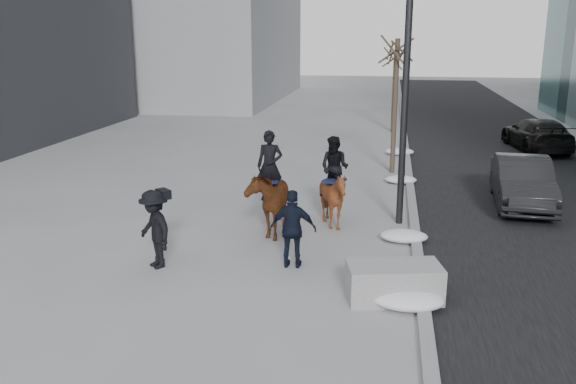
% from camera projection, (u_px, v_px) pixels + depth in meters
% --- Properties ---
extents(ground, '(120.00, 120.00, 0.00)m').
position_uv_depth(ground, '(279.00, 273.00, 13.19)').
color(ground, gray).
rests_on(ground, ground).
extents(road, '(8.00, 90.00, 0.01)m').
position_uv_depth(road, '(523.00, 178.00, 21.60)').
color(road, black).
rests_on(road, ground).
extents(curb, '(0.25, 90.00, 0.12)m').
position_uv_depth(curb, '(409.00, 173.00, 22.23)').
color(curb, gray).
rests_on(curb, ground).
extents(planter, '(1.95, 1.26, 0.72)m').
position_uv_depth(planter, '(394.00, 282.00, 11.80)').
color(planter, '#99999B').
rests_on(planter, ground).
extents(car_near, '(1.83, 4.47, 1.44)m').
position_uv_depth(car_near, '(523.00, 182.00, 18.11)').
color(car_near, black).
rests_on(car_near, ground).
extents(car_far, '(2.55, 5.00, 1.39)m').
position_uv_depth(car_far, '(537.00, 134.00, 26.63)').
color(car_far, black).
rests_on(car_far, ground).
extents(tree_near, '(1.20, 1.20, 5.35)m').
position_uv_depth(tree_near, '(395.00, 100.00, 21.85)').
color(tree_near, '#342B1E').
rests_on(tree_near, ground).
extents(tree_far, '(1.20, 1.20, 4.56)m').
position_uv_depth(tree_far, '(394.00, 88.00, 30.94)').
color(tree_far, '#3A3022').
rests_on(tree_far, ground).
extents(mounted_left, '(1.02, 2.08, 2.64)m').
position_uv_depth(mounted_left, '(269.00, 196.00, 15.61)').
color(mounted_left, '#4F1B0F').
rests_on(mounted_left, ground).
extents(mounted_right, '(1.70, 1.79, 2.42)m').
position_uv_depth(mounted_right, '(334.00, 192.00, 16.04)').
color(mounted_right, '#4D1E0F').
rests_on(mounted_right, ground).
extents(feeder, '(1.04, 0.87, 1.75)m').
position_uv_depth(feeder, '(293.00, 229.00, 13.31)').
color(feeder, black).
rests_on(feeder, ground).
extents(camera_crew, '(1.27, 1.25, 1.75)m').
position_uv_depth(camera_crew, '(155.00, 229.00, 13.30)').
color(camera_crew, black).
rests_on(camera_crew, ground).
extents(lamppost, '(0.25, 1.03, 9.09)m').
position_uv_depth(lamppost, '(408.00, 34.00, 15.39)').
color(lamppost, black).
rests_on(lamppost, ground).
extents(snow_piles, '(1.38, 15.64, 0.35)m').
position_uv_depth(snow_piles, '(402.00, 210.00, 17.29)').
color(snow_piles, silver).
rests_on(snow_piles, ground).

